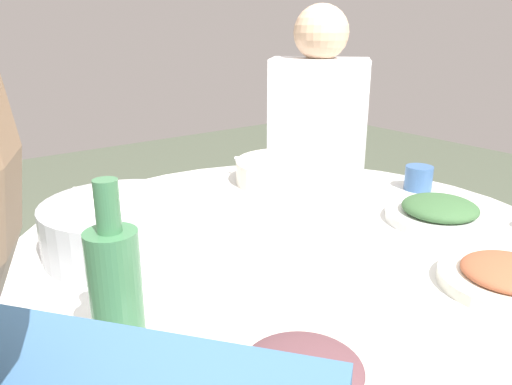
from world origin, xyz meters
name	(u,v)px	position (x,y,z in m)	size (l,w,h in m)	color
round_dining_table	(294,280)	(0.00, 0.00, 0.64)	(1.15, 1.15, 0.73)	#99999E
rice_bowl	(123,226)	(0.30, -0.16, 0.79)	(0.30, 0.30, 0.11)	#B2B5BA
soup_bowl	(290,172)	(-0.24, -0.30, 0.76)	(0.30, 0.30, 0.06)	white
dish_greens	(439,212)	(-0.32, 0.13, 0.76)	(0.23, 0.23, 0.06)	silver
dish_eggplant	(302,375)	(0.29, 0.34, 0.75)	(0.19, 0.19, 0.04)	silver
dish_stirfry	(508,277)	(-0.15, 0.37, 0.75)	(0.23, 0.23, 0.05)	silver
green_bottle	(116,295)	(0.45, 0.17, 0.83)	(0.07, 0.07, 0.25)	#417B4F
tea_cup_far	(419,178)	(-0.47, -0.04, 0.77)	(0.07, 0.07, 0.06)	#395E94
stool_for_diner_right	(312,268)	(-0.62, -0.59, 0.23)	(0.36, 0.36, 0.46)	brown
diner_right	(317,133)	(-0.62, -0.59, 0.78)	(0.47, 0.47, 0.76)	#2D333D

